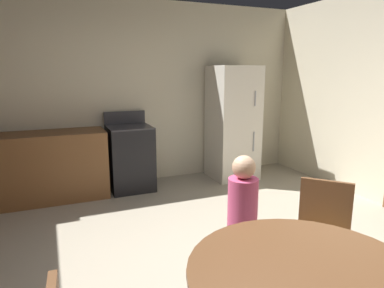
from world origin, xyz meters
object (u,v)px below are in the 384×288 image
object	(u,v)px
oven_range	(130,157)
person_child	(242,222)
refrigerator	(233,123)
chair_northeast	(322,232)

from	to	relation	value
oven_range	person_child	bearing A→B (deg)	-85.09
refrigerator	chair_northeast	distance (m)	3.02
chair_northeast	person_child	size ratio (longest dim) A/B	0.80
refrigerator	chair_northeast	bearing A→B (deg)	-106.42
refrigerator	person_child	world-z (taller)	refrigerator
chair_northeast	person_child	world-z (taller)	person_child
oven_range	chair_northeast	xyz separation A→B (m)	(0.79, -2.92, 0.03)
refrigerator	person_child	xyz separation A→B (m)	(-1.40, -2.64, -0.30)
chair_northeast	refrigerator	bearing A→B (deg)	-148.30
oven_range	person_child	distance (m)	2.71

